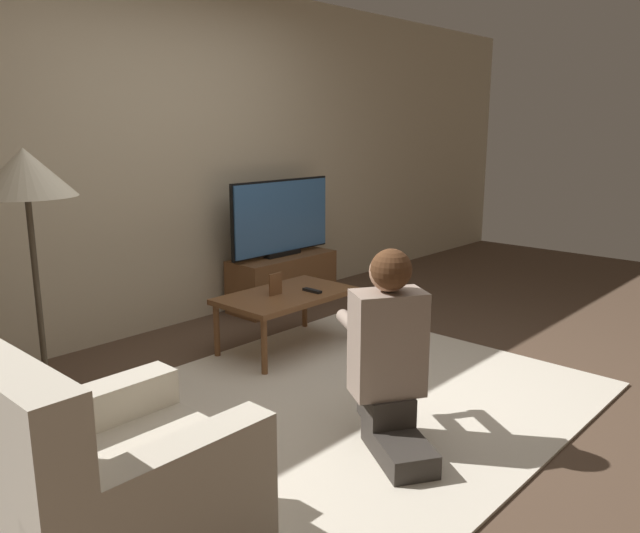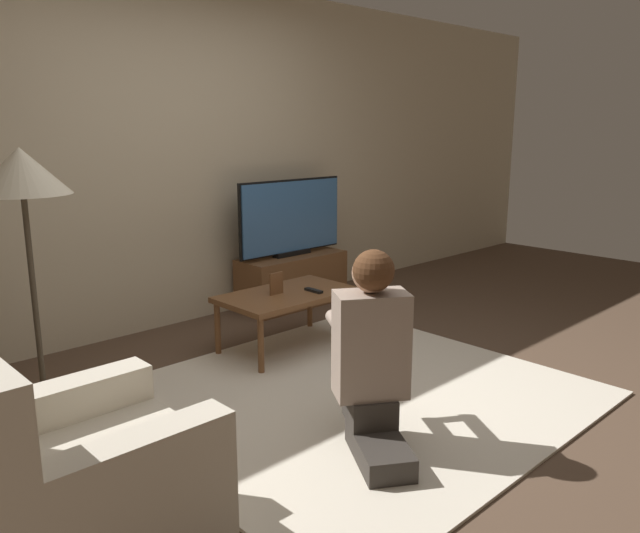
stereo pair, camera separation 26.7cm
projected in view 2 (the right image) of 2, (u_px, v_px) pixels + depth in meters
The scene contains 11 objects.
ground_plane at pixel (352, 396), 3.60m from camera, with size 10.00×10.00×0.00m, color brown.
wall_back at pixel (166, 156), 4.67m from camera, with size 10.00×0.06×2.60m.
rug at pixel (352, 395), 3.59m from camera, with size 2.41×2.23×0.02m.
tv_stand at pixel (292, 280), 5.38m from camera, with size 0.97×0.38×0.44m.
tv at pixel (291, 217), 5.26m from camera, with size 1.08×0.08×0.65m.
coffee_table at pixel (288, 298), 4.28m from camera, with size 0.93×0.55×0.41m.
floor_lamp at pixel (22, 185), 3.07m from camera, with size 0.47×0.47×1.42m.
armchair at pixel (74, 497), 2.11m from camera, with size 0.79×0.71×0.88m.
person_kneeling at pixel (372, 352), 2.92m from camera, with size 0.64×0.80×0.96m.
picture_frame at pixel (276, 283), 4.21m from camera, with size 0.11×0.01×0.15m.
remote at pixel (314, 290), 4.29m from camera, with size 0.04×0.15×0.02m.
Camera 2 is at (-2.44, -2.29, 1.53)m, focal length 35.00 mm.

